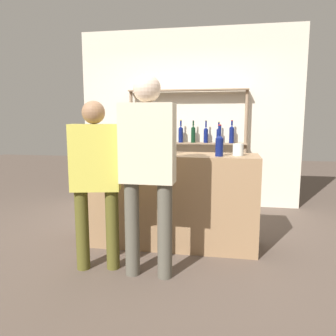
{
  "coord_description": "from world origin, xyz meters",
  "views": [
    {
      "loc": [
        0.63,
        -3.48,
        1.41
      ],
      "look_at": [
        0.0,
        0.0,
        0.87
      ],
      "focal_mm": 35.0,
      "sensor_mm": 36.0,
      "label": 1
    }
  ],
  "objects": [
    {
      "name": "customer_center",
      "position": [
        -0.04,
        -0.77,
        1.04
      ],
      "size": [
        0.47,
        0.23,
        1.77
      ],
      "rotation": [
        0.0,
        0.0,
        1.56
      ],
      "color": "#575347",
      "rests_on": "ground_plane"
    },
    {
      "name": "customer_left",
      "position": [
        -0.54,
        -0.71,
        0.91
      ],
      "size": [
        0.47,
        0.28,
        1.56
      ],
      "rotation": [
        0.0,
        0.0,
        1.79
      ],
      "color": "brown",
      "rests_on": "ground_plane"
    },
    {
      "name": "ground_plane",
      "position": [
        0.0,
        0.0,
        0.0
      ],
      "size": [
        16.0,
        16.0,
        0.0
      ],
      "primitive_type": "plane",
      "color": "brown"
    },
    {
      "name": "back_wall",
      "position": [
        0.0,
        1.87,
        1.4
      ],
      "size": [
        3.53,
        0.12,
        2.8
      ],
      "primitive_type": "cube",
      "color": "beige",
      "rests_on": "ground_plane"
    },
    {
      "name": "counter_bottle_1",
      "position": [
        0.55,
        -0.11,
        1.14
      ],
      "size": [
        0.08,
        0.08,
        0.32
      ],
      "color": "#0F1956",
      "rests_on": "bar_counter"
    },
    {
      "name": "back_shelf",
      "position": [
        -0.01,
        1.69,
        1.2
      ],
      "size": [
        1.87,
        0.18,
        1.85
      ],
      "color": "#897056",
      "rests_on": "ground_plane"
    },
    {
      "name": "bar_counter",
      "position": [
        0.0,
        0.0,
        0.51
      ],
      "size": [
        1.93,
        0.54,
        1.02
      ],
      "primitive_type": "cube",
      "color": "#997551",
      "rests_on": "ground_plane"
    },
    {
      "name": "cork_jar",
      "position": [
        0.74,
        -0.02,
        1.08
      ],
      "size": [
        0.11,
        0.11,
        0.12
      ],
      "color": "silver",
      "rests_on": "bar_counter"
    },
    {
      "name": "wine_glass",
      "position": [
        -0.76,
        -0.04,
        1.13
      ],
      "size": [
        0.08,
        0.08,
        0.14
      ],
      "color": "silver",
      "rests_on": "bar_counter"
    },
    {
      "name": "counter_bottle_3",
      "position": [
        -0.1,
        0.12,
        1.16
      ],
      "size": [
        0.09,
        0.09,
        0.36
      ],
      "color": "black",
      "rests_on": "bar_counter"
    },
    {
      "name": "counter_bottle_0",
      "position": [
        -0.0,
        -0.02,
        1.14
      ],
      "size": [
        0.08,
        0.08,
        0.32
      ],
      "color": "black",
      "rests_on": "bar_counter"
    },
    {
      "name": "counter_bottle_2",
      "position": [
        -0.45,
        0.07,
        1.17
      ],
      "size": [
        0.08,
        0.08,
        0.36
      ],
      "color": "black",
      "rests_on": "bar_counter"
    }
  ]
}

